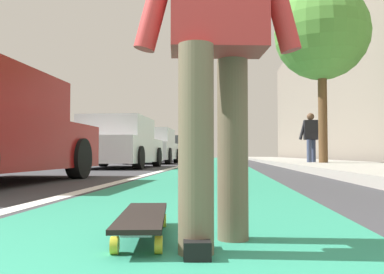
{
  "coord_description": "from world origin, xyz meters",
  "views": [
    {
      "loc": [
        -0.78,
        -0.31,
        0.39
      ],
      "look_at": [
        12.5,
        0.76,
        0.95
      ],
      "focal_mm": 39.02,
      "sensor_mm": 36.0,
      "label": 1
    }
  ],
  "objects": [
    {
      "name": "skateboard",
      "position": [
        1.13,
        0.07,
        0.09
      ],
      "size": [
        0.86,
        0.3,
        0.11
      ],
      "color": "yellow",
      "rests_on": "ground"
    },
    {
      "name": "parked_car_end",
      "position": [
        23.84,
        2.95,
        0.71
      ],
      "size": [
        4.39,
        1.89,
        1.48
      ],
      "color": "#4C5156",
      "rests_on": "ground"
    },
    {
      "name": "traffic_light",
      "position": [
        23.32,
        1.59,
        3.21
      ],
      "size": [
        0.33,
        0.28,
        4.68
      ],
      "color": "#2D2D2D",
      "rests_on": "ground"
    },
    {
      "name": "parked_car_mid",
      "position": [
        11.14,
        2.79,
        0.7
      ],
      "size": [
        4.22,
        2.05,
        1.46
      ],
      "color": "silver",
      "rests_on": "ground"
    },
    {
      "name": "skater_person",
      "position": [
        0.98,
        -0.27,
        0.94
      ],
      "size": [
        0.48,
        0.72,
        1.64
      ],
      "color": "brown",
      "rests_on": "ground"
    },
    {
      "name": "street_tree_mid",
      "position": [
        11.86,
        -3.2,
        4.02
      ],
      "size": [
        2.82,
        2.82,
        5.45
      ],
      "color": "brown",
      "rests_on": "ground"
    },
    {
      "name": "parked_car_far",
      "position": [
        16.98,
        2.82,
        0.72
      ],
      "size": [
        4.44,
        1.95,
        1.49
      ],
      "color": "silver",
      "rests_on": "ground"
    },
    {
      "name": "sidewalk_curb",
      "position": [
        18.0,
        -3.6,
        0.07
      ],
      "size": [
        52.0,
        3.2,
        0.15
      ],
      "primitive_type": "cube",
      "color": "#9E9B93",
      "rests_on": "ground"
    },
    {
      "name": "bike_lane_paint",
      "position": [
        24.0,
        0.0,
        0.0
      ],
      "size": [
        56.0,
        2.08,
        0.0
      ],
      "primitive_type": "cube",
      "color": "#288466",
      "rests_on": "ground"
    },
    {
      "name": "building_facade",
      "position": [
        22.0,
        -6.22,
        4.43
      ],
      "size": [
        40.0,
        1.2,
        8.87
      ],
      "primitive_type": "cube",
      "color": "gray",
      "rests_on": "ground"
    },
    {
      "name": "ground_plane",
      "position": [
        10.0,
        0.0,
        0.0
      ],
      "size": [
        80.0,
        80.0,
        0.0
      ],
      "primitive_type": "plane",
      "color": "#38383D"
    },
    {
      "name": "lane_stripe_white",
      "position": [
        20.0,
        1.19,
        0.0
      ],
      "size": [
        52.0,
        0.16,
        0.01
      ],
      "primitive_type": "cube",
      "color": "silver",
      "rests_on": "ground"
    },
    {
      "name": "pedestrian_distant",
      "position": [
        12.65,
        -3.01,
        0.97
      ],
      "size": [
        0.48,
        0.74,
        1.7
      ],
      "color": "#384260",
      "rests_on": "ground"
    }
  ]
}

